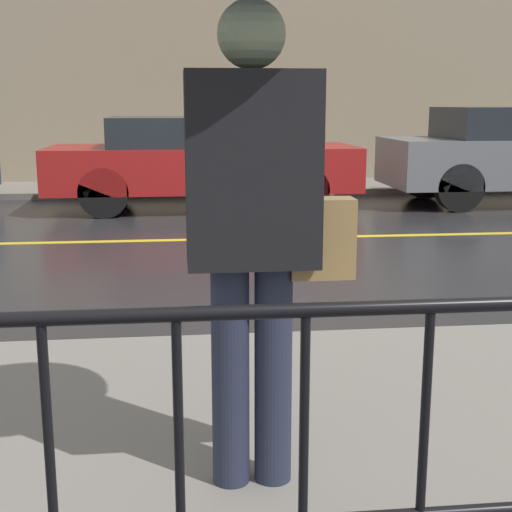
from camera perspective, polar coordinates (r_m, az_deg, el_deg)
name	(u,v)px	position (r m, az deg, el deg)	size (l,w,h in m)	color
ground_plane	(267,238)	(8.42, 0.89, 1.42)	(80.00, 80.00, 0.00)	#262628
sidewalk_near	(416,447)	(3.40, 12.64, -14.70)	(28.00, 3.08, 0.10)	slate
sidewalk_far	(235,187)	(13.08, -1.72, 5.50)	(28.00, 1.87, 0.10)	slate
lane_marking	(267,238)	(8.42, 0.90, 1.45)	(25.20, 0.12, 0.01)	gold
building_storefront	(229,0)	(14.20, -2.18, 19.78)	(28.00, 0.30, 6.90)	gray
pedestrian	(253,49)	(2.59, -0.22, 16.25)	(0.96, 0.96, 2.22)	#23283D
car_red	(200,161)	(10.79, -4.47, 7.63)	(4.55, 1.72, 1.36)	maroon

